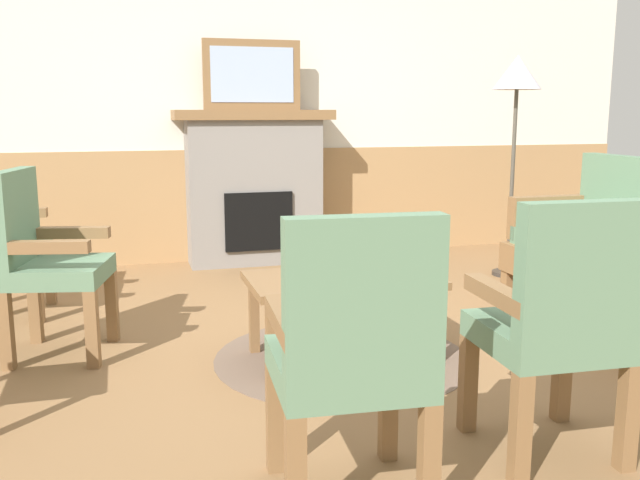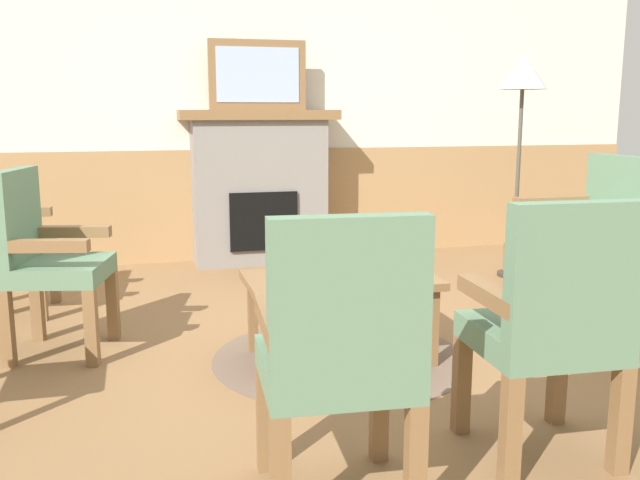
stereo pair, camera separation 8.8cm
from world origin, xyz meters
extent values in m
plane|color=olive|center=(0.00, 0.00, 0.00)|extent=(14.00, 14.00, 0.00)
cube|color=silver|center=(0.00, 2.60, 1.35)|extent=(7.20, 0.12, 2.70)
cube|color=#A87F51|center=(0.00, 2.53, 0.47)|extent=(7.20, 0.02, 0.95)
cube|color=gray|center=(0.00, 2.35, 0.60)|extent=(1.10, 0.36, 1.20)
cube|color=black|center=(0.00, 2.16, 0.38)|extent=(0.56, 0.02, 0.48)
cube|color=brown|center=(0.00, 2.35, 1.24)|extent=(1.30, 0.44, 0.08)
cube|color=brown|center=(0.00, 2.35, 1.56)|extent=(0.80, 0.03, 0.56)
cube|color=#9EB2D1|center=(0.00, 2.33, 1.56)|extent=(0.68, 0.01, 0.44)
cube|color=brown|center=(1.54, 0.86, 0.08)|extent=(0.08, 0.08, 0.16)
cube|color=brown|center=(2.14, 0.86, 0.08)|extent=(0.08, 0.08, 0.16)
cube|color=brown|center=(1.84, 0.02, 0.26)|extent=(0.70, 1.80, 0.20)
cube|color=#5B7F60|center=(1.84, 0.02, 0.42)|extent=(0.60, 1.70, 0.12)
cube|color=brown|center=(1.84, 0.87, 0.53)|extent=(0.60, 0.10, 0.30)
cube|color=brown|center=(-0.43, -0.31, 0.20)|extent=(0.05, 0.05, 0.40)
cube|color=brown|center=(0.41, -0.31, 0.20)|extent=(0.05, 0.05, 0.40)
cube|color=brown|center=(-0.43, 0.13, 0.20)|extent=(0.05, 0.05, 0.40)
cube|color=brown|center=(0.41, 0.13, 0.20)|extent=(0.05, 0.05, 0.40)
cube|color=brown|center=(-0.01, -0.09, 0.42)|extent=(0.96, 0.56, 0.04)
cylinder|color=brown|center=(-0.01, -0.09, 0.00)|extent=(1.33, 1.33, 0.01)
cube|color=navy|center=(0.08, -0.01, 0.46)|extent=(0.26, 0.22, 0.03)
cube|color=brown|center=(-1.56, 1.44, 0.20)|extent=(0.07, 0.07, 0.40)
cube|color=brown|center=(-1.59, 1.02, 0.20)|extent=(0.07, 0.07, 0.40)
cube|color=#5B7F60|center=(-1.78, 1.25, 0.45)|extent=(0.52, 0.52, 0.10)
cube|color=brown|center=(-1.76, 1.45, 0.62)|extent=(0.44, 0.11, 0.06)
cube|color=brown|center=(-1.15, 0.54, 0.20)|extent=(0.07, 0.07, 0.40)
cube|color=brown|center=(-1.25, 0.13, 0.20)|extent=(0.07, 0.07, 0.40)
cube|color=brown|center=(-1.56, 0.63, 0.20)|extent=(0.07, 0.07, 0.40)
cube|color=brown|center=(-1.66, 0.22, 0.20)|extent=(0.07, 0.07, 0.40)
cube|color=#5B7F60|center=(-1.41, 0.38, 0.45)|extent=(0.57, 0.57, 0.10)
cube|color=#5B7F60|center=(-1.60, 0.42, 0.74)|extent=(0.18, 0.49, 0.48)
cube|color=brown|center=(-1.36, 0.58, 0.62)|extent=(0.44, 0.16, 0.06)
cube|color=brown|center=(-1.45, 0.18, 0.62)|extent=(0.44, 0.16, 0.06)
cube|color=brown|center=(-0.59, -1.12, 0.20)|extent=(0.06, 0.06, 0.40)
cube|color=brown|center=(-0.17, -1.15, 0.20)|extent=(0.06, 0.06, 0.40)
cube|color=brown|center=(-0.62, -1.54, 0.20)|extent=(0.06, 0.06, 0.40)
cube|color=brown|center=(-0.20, -1.57, 0.20)|extent=(0.06, 0.06, 0.40)
cube|color=#5B7F60|center=(-0.39, -1.34, 0.45)|extent=(0.51, 0.51, 0.10)
cube|color=#5B7F60|center=(-0.41, -1.54, 0.74)|extent=(0.48, 0.11, 0.48)
cube|color=brown|center=(-0.60, -1.33, 0.62)|extent=(0.10, 0.44, 0.06)
cube|color=brown|center=(-0.19, -1.36, 0.62)|extent=(0.10, 0.44, 0.06)
cube|color=brown|center=(0.22, -1.02, 0.20)|extent=(0.06, 0.06, 0.40)
cube|color=brown|center=(0.64, -1.04, 0.20)|extent=(0.06, 0.06, 0.40)
cube|color=brown|center=(0.20, -1.44, 0.20)|extent=(0.06, 0.06, 0.40)
cube|color=brown|center=(0.62, -1.46, 0.20)|extent=(0.06, 0.06, 0.40)
cube|color=#5B7F60|center=(0.42, -1.24, 0.45)|extent=(0.50, 0.50, 0.10)
cube|color=#5B7F60|center=(0.41, -1.44, 0.74)|extent=(0.48, 0.10, 0.48)
cube|color=brown|center=(0.22, -1.23, 0.62)|extent=(0.09, 0.44, 0.06)
cube|color=brown|center=(0.63, -1.25, 0.62)|extent=(0.09, 0.44, 0.06)
cylinder|color=#332D28|center=(1.82, 1.34, 0.01)|extent=(0.24, 0.24, 0.03)
cylinder|color=#4C473D|center=(1.82, 1.34, 0.73)|extent=(0.03, 0.03, 1.40)
cone|color=silver|center=(1.82, 1.34, 1.55)|extent=(0.36, 0.36, 0.25)
camera|label=1|loc=(-1.07, -3.39, 1.27)|focal=39.13mm
camera|label=2|loc=(-0.99, -3.41, 1.27)|focal=39.13mm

